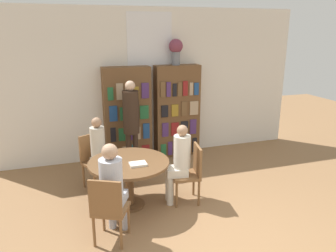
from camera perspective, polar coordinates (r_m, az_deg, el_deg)
The scene contains 14 objects.
ground_plane at distance 4.33m, azimuth 9.36°, elevation -20.12°, with size 16.00×16.00×0.00m, color olive.
wall_back at distance 6.72m, azimuth -3.18°, elevation 7.32°, with size 6.40×0.07×3.00m.
bookshelf_left at distance 6.54m, azimuth -7.07°, elevation 1.92°, with size 0.92×0.34×1.89m.
bookshelf_right at distance 6.80m, azimuth 1.56°, elevation 2.60°, with size 0.92×0.34×1.89m.
flower_vase at distance 6.61m, azimuth 1.37°, elevation 13.23°, with size 0.28×0.28×0.51m.
reading_table at distance 4.88m, azimuth -6.80°, elevation -7.45°, with size 1.19×1.19×0.72m.
chair_near_camera at distance 4.13m, azimuth -10.28°, elevation -13.74°, with size 0.54×0.54×0.90m.
chair_left_side at distance 5.63m, azimuth -12.73°, elevation -5.48°, with size 0.54×0.54×0.90m.
chair_far_side at distance 5.03m, azimuth 3.98°, elevation -7.77°, with size 0.46×0.46×0.90m.
seated_reader_left at distance 5.41m, azimuth -11.77°, elevation -4.25°, with size 0.36×0.39×1.23m.
seated_reader_right at distance 4.92m, azimuth 1.94°, elevation -5.89°, with size 0.38×0.30×1.23m.
seated_reader_back at distance 4.17m, azimuth -9.66°, elevation -9.87°, with size 0.40×0.42×1.27m.
librarian_standing at distance 6.03m, azimuth -6.44°, elevation 1.64°, with size 0.30×0.57×1.70m.
open_book_on_table at distance 4.69m, azimuth -5.25°, elevation -6.61°, with size 0.24×0.18×0.03m.
Camera 1 is at (-1.68, -3.06, 2.56)m, focal length 35.00 mm.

